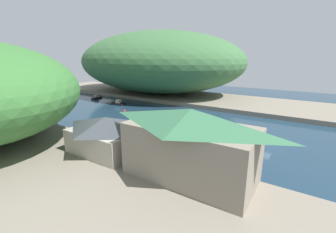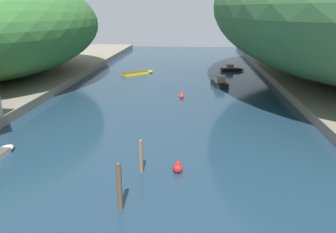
{
  "view_description": "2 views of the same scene",
  "coord_description": "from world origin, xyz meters",
  "px_view_note": "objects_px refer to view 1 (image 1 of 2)",
  "views": [
    {
      "loc": [
        -37.85,
        -5.82,
        13.62
      ],
      "look_at": [
        -1.22,
        18.24,
        1.77
      ],
      "focal_mm": 24.0,
      "sensor_mm": 36.0,
      "label": 1
    },
    {
      "loc": [
        3.29,
        -7.93,
        11.03
      ],
      "look_at": [
        0.96,
        20.51,
        1.66
      ],
      "focal_mm": 35.0,
      "sensor_mm": 36.0,
      "label": 2
    }
  ],
  "objects_px": {
    "waterfront_building": "(190,143)",
    "channel_buoy_near": "(124,111)",
    "boat_far_right_bank": "(56,109)",
    "boat_open_rowboat": "(97,97)",
    "boat_mid_channel": "(156,145)",
    "boat_white_cruiser": "(239,141)",
    "boathouse_shed": "(106,134)",
    "boat_far_upstream": "(117,103)",
    "channel_buoy_far": "(199,123)",
    "person_on_quay": "(137,144)"
  },
  "relations": [
    {
      "from": "waterfront_building",
      "to": "boathouse_shed",
      "type": "relative_size",
      "value": 1.43
    },
    {
      "from": "boat_far_right_bank",
      "to": "channel_buoy_far",
      "type": "height_order",
      "value": "channel_buoy_far"
    },
    {
      "from": "waterfront_building",
      "to": "channel_buoy_near",
      "type": "xyz_separation_m",
      "value": [
        20.18,
        29.05,
        -4.55
      ]
    },
    {
      "from": "boat_far_right_bank",
      "to": "boat_open_rowboat",
      "type": "xyz_separation_m",
      "value": [
        16.97,
        4.27,
        0.14
      ]
    },
    {
      "from": "boat_mid_channel",
      "to": "boat_far_upstream",
      "type": "height_order",
      "value": "boat_far_upstream"
    },
    {
      "from": "boat_far_upstream",
      "to": "person_on_quay",
      "type": "relative_size",
      "value": 2.88
    },
    {
      "from": "boathouse_shed",
      "to": "channel_buoy_far",
      "type": "relative_size",
      "value": 9.42
    },
    {
      "from": "boat_far_right_bank",
      "to": "boat_open_rowboat",
      "type": "bearing_deg",
      "value": 62.35
    },
    {
      "from": "boat_far_right_bank",
      "to": "channel_buoy_near",
      "type": "distance_m",
      "value": 18.31
    },
    {
      "from": "channel_buoy_far",
      "to": "person_on_quay",
      "type": "bearing_deg",
      "value": 178.48
    },
    {
      "from": "waterfront_building",
      "to": "person_on_quay",
      "type": "relative_size",
      "value": 8.45
    },
    {
      "from": "boat_far_right_bank",
      "to": "boat_mid_channel",
      "type": "relative_size",
      "value": 1.02
    },
    {
      "from": "boathouse_shed",
      "to": "boat_open_rowboat",
      "type": "distance_m",
      "value": 47.17
    },
    {
      "from": "boat_open_rowboat",
      "to": "boat_far_upstream",
      "type": "bearing_deg",
      "value": -24.45
    },
    {
      "from": "boathouse_shed",
      "to": "person_on_quay",
      "type": "xyz_separation_m",
      "value": [
        2.4,
        -3.37,
        -1.52
      ]
    },
    {
      "from": "waterfront_building",
      "to": "channel_buoy_near",
      "type": "bearing_deg",
      "value": 55.21
    },
    {
      "from": "boat_mid_channel",
      "to": "waterfront_building",
      "type": "bearing_deg",
      "value": -125.52
    },
    {
      "from": "boat_white_cruiser",
      "to": "boat_open_rowboat",
      "type": "bearing_deg",
      "value": -144.87
    },
    {
      "from": "boat_white_cruiser",
      "to": "person_on_quay",
      "type": "height_order",
      "value": "person_on_quay"
    },
    {
      "from": "waterfront_building",
      "to": "boat_mid_channel",
      "type": "relative_size",
      "value": 2.57
    },
    {
      "from": "boat_far_upstream",
      "to": "channel_buoy_far",
      "type": "relative_size",
      "value": 4.59
    },
    {
      "from": "boat_open_rowboat",
      "to": "channel_buoy_near",
      "type": "relative_size",
      "value": 4.91
    },
    {
      "from": "boathouse_shed",
      "to": "boat_far_upstream",
      "type": "height_order",
      "value": "boathouse_shed"
    },
    {
      "from": "boat_white_cruiser",
      "to": "boat_far_right_bank",
      "type": "height_order",
      "value": "boat_far_right_bank"
    },
    {
      "from": "boat_white_cruiser",
      "to": "boat_open_rowboat",
      "type": "distance_m",
      "value": 52.09
    },
    {
      "from": "waterfront_building",
      "to": "channel_buoy_far",
      "type": "xyz_separation_m",
      "value": [
        20.75,
        8.72,
        -4.49
      ]
    },
    {
      "from": "boat_far_upstream",
      "to": "channel_buoy_near",
      "type": "xyz_separation_m",
      "value": [
        -5.28,
        -8.03,
        -0.12
      ]
    },
    {
      "from": "channel_buoy_near",
      "to": "boat_far_right_bank",
      "type": "bearing_deg",
      "value": 117.06
    },
    {
      "from": "channel_buoy_near",
      "to": "channel_buoy_far",
      "type": "xyz_separation_m",
      "value": [
        0.57,
        -20.34,
        0.06
      ]
    },
    {
      "from": "boat_white_cruiser",
      "to": "channel_buoy_far",
      "type": "height_order",
      "value": "channel_buoy_far"
    },
    {
      "from": "boat_open_rowboat",
      "to": "boat_mid_channel",
      "type": "bearing_deg",
      "value": -38.34
    },
    {
      "from": "boat_mid_channel",
      "to": "boat_far_upstream",
      "type": "relative_size",
      "value": 1.14
    },
    {
      "from": "waterfront_building",
      "to": "boat_far_right_bank",
      "type": "distance_m",
      "value": 47.11
    },
    {
      "from": "boathouse_shed",
      "to": "channel_buoy_near",
      "type": "distance_m",
      "value": 26.41
    },
    {
      "from": "boat_white_cruiser",
      "to": "channel_buoy_far",
      "type": "relative_size",
      "value": 3.72
    },
    {
      "from": "boat_white_cruiser",
      "to": "boat_far_upstream",
      "type": "xyz_separation_m",
      "value": [
        9.69,
        37.89,
        0.28
      ]
    },
    {
      "from": "boat_mid_channel",
      "to": "boat_open_rowboat",
      "type": "xyz_separation_m",
      "value": [
        22.22,
        40.29,
        0.09
      ]
    },
    {
      "from": "boathouse_shed",
      "to": "channel_buoy_far",
      "type": "height_order",
      "value": "boathouse_shed"
    },
    {
      "from": "boat_white_cruiser",
      "to": "boat_far_right_bank",
      "type": "distance_m",
      "value": 46.33
    },
    {
      "from": "boat_mid_channel",
      "to": "channel_buoy_near",
      "type": "bearing_deg",
      "value": 55.17
    },
    {
      "from": "boathouse_shed",
      "to": "person_on_quay",
      "type": "height_order",
      "value": "boathouse_shed"
    },
    {
      "from": "waterfront_building",
      "to": "boathouse_shed",
      "type": "bearing_deg",
      "value": 90.97
    },
    {
      "from": "boat_open_rowboat",
      "to": "channel_buoy_far",
      "type": "height_order",
      "value": "boat_open_rowboat"
    },
    {
      "from": "person_on_quay",
      "to": "channel_buoy_near",
      "type": "bearing_deg",
      "value": -62.53
    },
    {
      "from": "channel_buoy_far",
      "to": "person_on_quay",
      "type": "xyz_separation_m",
      "value": [
        -18.56,
        0.49,
        1.61
      ]
    },
    {
      "from": "boat_far_upstream",
      "to": "channel_buoy_near",
      "type": "height_order",
      "value": "boat_far_upstream"
    },
    {
      "from": "boat_far_right_bank",
      "to": "boat_open_rowboat",
      "type": "relative_size",
      "value": 1.27
    },
    {
      "from": "person_on_quay",
      "to": "boat_mid_channel",
      "type": "bearing_deg",
      "value": -108.75
    },
    {
      "from": "boat_far_right_bank",
      "to": "boat_white_cruiser",
      "type": "bearing_deg",
      "value": -36.91
    },
    {
      "from": "boat_open_rowboat",
      "to": "channel_buoy_near",
      "type": "bearing_deg",
      "value": -32.24
    }
  ]
}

